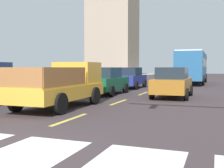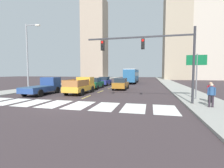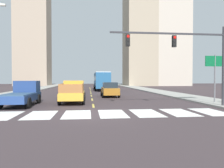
# 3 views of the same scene
# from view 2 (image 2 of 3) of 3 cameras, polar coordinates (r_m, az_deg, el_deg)

# --- Properties ---
(ground_plane) EXTENTS (160.00, 160.00, 0.00)m
(ground_plane) POSITION_cam_2_polar(r_m,az_deg,el_deg) (13.33, -15.76, -7.03)
(ground_plane) COLOR #3C3134
(sidewalk_right) EXTENTS (3.59, 110.00, 0.15)m
(sidewalk_right) POSITION_cam_2_polar(r_m,az_deg,el_deg) (29.83, 21.87, -0.93)
(sidewalk_right) COLOR #9C9B93
(sidewalk_right) RESTS_ON ground
(sidewalk_left) EXTENTS (3.59, 110.00, 0.15)m
(sidewalk_left) POSITION_cam_2_polar(r_m,az_deg,el_deg) (34.17, -16.91, -0.21)
(sidewalk_left) COLOR #9C9B93
(sidewalk_left) RESTS_ON ground
(crosswalk_stripe_1) EXTENTS (1.64, 3.16, 0.01)m
(crosswalk_stripe_1) POSITION_cam_2_polar(r_m,az_deg,el_deg) (16.56, -32.14, -5.33)
(crosswalk_stripe_1) COLOR white
(crosswalk_stripe_1) RESTS_ON ground
(crosswalk_stripe_2) EXTENTS (1.64, 3.16, 0.01)m
(crosswalk_stripe_2) POSITION_cam_2_polar(r_m,az_deg,el_deg) (15.13, -26.45, -5.97)
(crosswalk_stripe_2) COLOR white
(crosswalk_stripe_2) RESTS_ON ground
(crosswalk_stripe_3) EXTENTS (1.64, 3.16, 0.01)m
(crosswalk_stripe_3) POSITION_cam_2_polar(r_m,az_deg,el_deg) (13.87, -19.63, -6.66)
(crosswalk_stripe_3) COLOR white
(crosswalk_stripe_3) RESTS_ON ground
(crosswalk_stripe_4) EXTENTS (1.64, 3.16, 0.01)m
(crosswalk_stripe_4) POSITION_cam_2_polar(r_m,az_deg,el_deg) (12.85, -11.57, -7.36)
(crosswalk_stripe_4) COLOR white
(crosswalk_stripe_4) RESTS_ON ground
(crosswalk_stripe_5) EXTENTS (1.64, 3.16, 0.01)m
(crosswalk_stripe_5) POSITION_cam_2_polar(r_m,az_deg,el_deg) (12.12, -2.31, -7.97)
(crosswalk_stripe_5) COLOR white
(crosswalk_stripe_5) RESTS_ON ground
(crosswalk_stripe_6) EXTENTS (1.64, 3.16, 0.01)m
(crosswalk_stripe_6) POSITION_cam_2_polar(r_m,az_deg,el_deg) (11.73, 7.87, -8.41)
(crosswalk_stripe_6) COLOR white
(crosswalk_stripe_6) RESTS_ON ground
(crosswalk_stripe_7) EXTENTS (1.64, 3.16, 0.01)m
(crosswalk_stripe_7) POSITION_cam_2_polar(r_m,az_deg,el_deg) (11.73, 18.41, -8.59)
(crosswalk_stripe_7) COLOR white
(crosswalk_stripe_7) RESTS_ON ground
(lane_dash_0) EXTENTS (0.16, 2.40, 0.01)m
(lane_dash_0) POSITION_cam_2_polar(r_m,az_deg,el_deg) (16.88, -9.11, -4.59)
(lane_dash_0) COLOR #DBC24E
(lane_dash_0) RESTS_ON ground
(lane_dash_1) EXTENTS (0.16, 2.40, 0.01)m
(lane_dash_1) POSITION_cam_2_polar(r_m,az_deg,el_deg) (21.54, -4.00, -2.67)
(lane_dash_1) COLOR #DBC24E
(lane_dash_1) RESTS_ON ground
(lane_dash_2) EXTENTS (0.16, 2.40, 0.01)m
(lane_dash_2) POSITION_cam_2_polar(r_m,az_deg,el_deg) (26.32, -0.74, -1.43)
(lane_dash_2) COLOR #DBC24E
(lane_dash_2) RESTS_ON ground
(lane_dash_3) EXTENTS (0.16, 2.40, 0.01)m
(lane_dash_3) POSITION_cam_2_polar(r_m,az_deg,el_deg) (31.18, 1.51, -0.57)
(lane_dash_3) COLOR #DBC24E
(lane_dash_3) RESTS_ON ground
(lane_dash_4) EXTENTS (0.16, 2.40, 0.01)m
(lane_dash_4) POSITION_cam_2_polar(r_m,az_deg,el_deg) (36.07, 3.15, 0.06)
(lane_dash_4) COLOR #DBC24E
(lane_dash_4) RESTS_ON ground
(lane_dash_5) EXTENTS (0.16, 2.40, 0.01)m
(lane_dash_5) POSITION_cam_2_polar(r_m,az_deg,el_deg) (40.99, 4.40, 0.54)
(lane_dash_5) COLOR #DBC24E
(lane_dash_5) RESTS_ON ground
(lane_dash_6) EXTENTS (0.16, 2.40, 0.01)m
(lane_dash_6) POSITION_cam_2_polar(r_m,az_deg,el_deg) (45.92, 5.38, 0.91)
(lane_dash_6) COLOR #DBC24E
(lane_dash_6) RESTS_ON ground
(lane_dash_7) EXTENTS (0.16, 2.40, 0.01)m
(lane_dash_7) POSITION_cam_2_polar(r_m,az_deg,el_deg) (50.87, 6.17, 1.22)
(lane_dash_7) COLOR #DBC24E
(lane_dash_7) RESTS_ON ground
(pickup_stakebed) EXTENTS (2.18, 5.20, 1.96)m
(pickup_stakebed) POSITION_cam_2_polar(r_m,az_deg,el_deg) (19.94, -10.82, -0.58)
(pickup_stakebed) COLOR gold
(pickup_stakebed) RESTS_ON ground
(pickup_dark) EXTENTS (2.18, 5.20, 1.96)m
(pickup_dark) POSITION_cam_2_polar(r_m,az_deg,el_deg) (20.39, -22.84, -0.77)
(pickup_dark) COLOR navy
(pickup_dark) RESTS_ON ground
(city_bus) EXTENTS (2.72, 10.80, 3.32)m
(city_bus) POSITION_cam_2_polar(r_m,az_deg,el_deg) (38.73, 7.03, 3.20)
(city_bus) COLOR #255B8B
(city_bus) RESTS_ON ground
(sedan_far) EXTENTS (2.02, 4.40, 1.72)m
(sedan_far) POSITION_cam_2_polar(r_m,az_deg,el_deg) (24.00, 3.17, 0.08)
(sedan_far) COLOR #A26620
(sedan_far) RESTS_ON ground
(sedan_near_left) EXTENTS (2.02, 4.40, 1.72)m
(sedan_near_left) POSITION_cam_2_polar(r_m,az_deg,el_deg) (31.00, -2.75, 0.99)
(sedan_near_left) COLOR navy
(sedan_near_left) RESTS_ON ground
(sedan_near_right) EXTENTS (2.02, 4.40, 1.72)m
(sedan_near_right) POSITION_cam_2_polar(r_m,az_deg,el_deg) (25.52, -6.16, 0.31)
(sedan_near_right) COLOR #135A35
(sedan_near_right) RESTS_ON ground
(traffic_signal_gantry) EXTENTS (8.60, 0.27, 6.00)m
(traffic_signal_gantry) POSITION_cam_2_polar(r_m,az_deg,el_deg) (13.48, 15.66, 10.97)
(traffic_signal_gantry) COLOR #2D2D33
(traffic_signal_gantry) RESTS_ON ground
(direction_sign_green) EXTENTS (1.70, 0.12, 4.20)m
(direction_sign_green) POSITION_cam_2_polar(r_m,az_deg,el_deg) (16.26, 27.84, 5.38)
(direction_sign_green) COLOR slate
(direction_sign_green) RESTS_ON ground
(streetlight_left) EXTENTS (2.20, 0.28, 9.00)m
(streetlight_left) POSITION_cam_2_polar(r_m,az_deg,el_deg) (24.65, -27.66, 9.30)
(streetlight_left) COLOR gray
(streetlight_left) RESTS_ON ground
(pedestrian_waiting) EXTENTS (0.53, 0.34, 1.64)m
(pedestrian_waiting) POSITION_cam_2_polar(r_m,az_deg,el_deg) (14.89, 31.65, -1.99)
(pedestrian_waiting) COLOR black
(pedestrian_waiting) RESTS_ON sidewalk_right
(pedestrian_walking) EXTENTS (0.53, 0.34, 1.64)m
(pedestrian_walking) POSITION_cam_2_polar(r_m,az_deg,el_deg) (12.98, 31.87, -2.80)
(pedestrian_walking) COLOR #2B212A
(pedestrian_walking) RESTS_ON sidewalk_right
(tower_tall_centre) EXTENTS (9.71, 8.96, 33.66)m
(tower_tall_centre) POSITION_cam_2_polar(r_m,az_deg,el_deg) (72.41, -6.16, 15.46)
(tower_tall_centre) COLOR tan
(tower_tall_centre) RESTS_ON ground
(block_mid_left) EXTENTS (10.91, 7.98, 33.53)m
(block_mid_left) POSITION_cam_2_polar(r_m,az_deg,el_deg) (66.71, 30.36, 15.86)
(block_mid_left) COLOR #BBAE9E
(block_mid_left) RESTS_ON ground
(block_mid_right) EXTENTS (8.68, 11.67, 33.84)m
(block_mid_right) POSITION_cam_2_polar(r_m,az_deg,el_deg) (66.25, 21.87, 16.34)
(block_mid_right) COLOR tan
(block_mid_right) RESTS_ON ground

